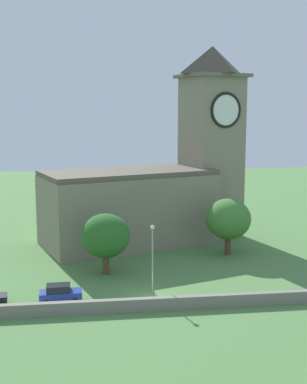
# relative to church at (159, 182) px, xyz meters

# --- Properties ---
(ground_plane) EXTENTS (200.00, 200.00, 0.00)m
(ground_plane) POSITION_rel_church_xyz_m (-4.43, -8.84, -8.59)
(ground_plane) COLOR #517F42
(church) EXTENTS (31.57, 19.24, 28.33)m
(church) POSITION_rel_church_xyz_m (0.00, 0.00, 0.00)
(church) COLOR gray
(church) RESTS_ON ground
(quay_barrier) EXTENTS (45.48, 0.70, 1.25)m
(quay_barrier) POSITION_rel_church_xyz_m (-4.43, -27.02, -7.96)
(quay_barrier) COLOR gray
(quay_barrier) RESTS_ON ground
(car_blue) EXTENTS (4.25, 2.29, 1.86)m
(car_blue) POSITION_rel_church_xyz_m (-13.41, -23.81, -7.65)
(car_blue) COLOR #233D9E
(car_blue) RESTS_ON ground
(streetlamp_west_mid) EXTENTS (0.44, 0.44, 7.27)m
(streetlamp_west_mid) POSITION_rel_church_xyz_m (-3.92, -22.18, -3.76)
(streetlamp_west_mid) COLOR #9EA0A5
(streetlamp_west_mid) RESTS_ON ground
(tree_by_tower) EXTENTS (5.96, 5.96, 7.50)m
(tree_by_tower) POSITION_rel_church_xyz_m (7.89, -9.02, -3.80)
(tree_by_tower) COLOR brown
(tree_by_tower) RESTS_ON ground
(tree_riverside_west) EXTENTS (5.71, 5.71, 7.17)m
(tree_riverside_west) POSITION_rel_church_xyz_m (-8.52, -15.24, -4.01)
(tree_riverside_west) COLOR brown
(tree_riverside_west) RESTS_ON ground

